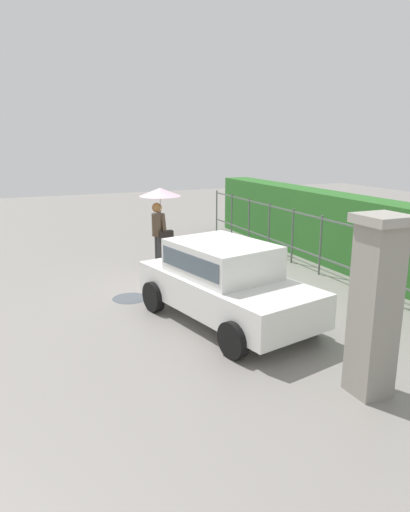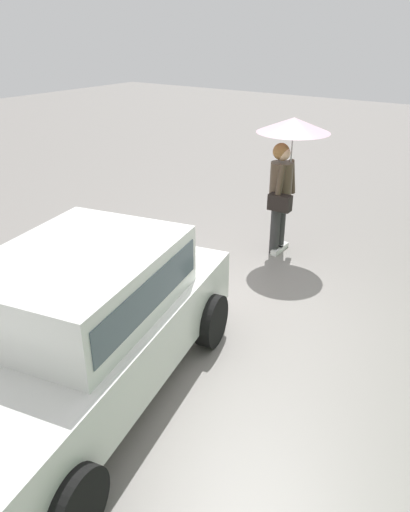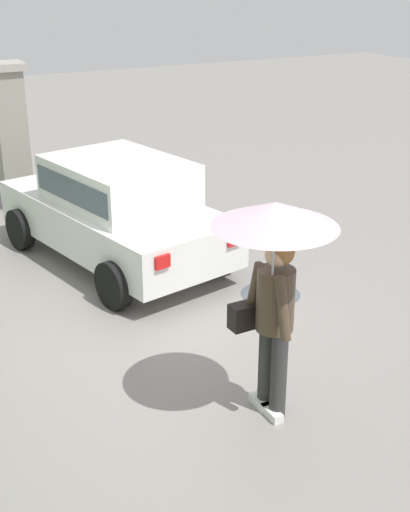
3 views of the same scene
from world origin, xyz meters
TOP-DOWN VIEW (x-y plane):
  - ground_plane at (0.00, 0.00)m, footprint 40.00×40.00m
  - car at (1.71, -0.48)m, footprint 3.97×2.47m
  - pedestrian at (-2.34, -0.40)m, footprint 1.08×1.08m
  - gate_pillar at (4.79, 0.18)m, footprint 0.60×0.60m
  - puddle_near at (-0.19, -1.80)m, footprint 0.76×0.76m

SIDE VIEW (x-z plane):
  - ground_plane at x=0.00m, z-range 0.00..0.00m
  - puddle_near at x=-0.19m, z-range 0.00..0.00m
  - car at x=1.71m, z-range 0.06..1.54m
  - gate_pillar at x=4.79m, z-range 0.03..2.45m
  - pedestrian at x=-2.34m, z-range 0.55..2.64m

